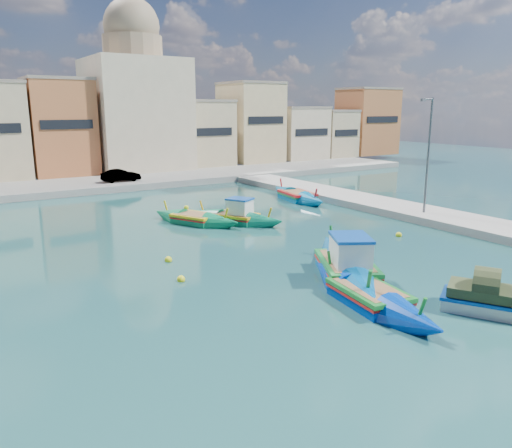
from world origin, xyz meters
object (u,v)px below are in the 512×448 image
object	(u,v)px
luzzu_turquoise_cabin	(347,269)
luzzu_cyan_mid	(297,197)
church_block	(135,98)
quay_street_lamp	(428,155)
luzzu_green	(195,220)
luzzu_blue_south	(369,298)
tender_near	(485,300)
luzzu_blue_cabin	(235,218)

from	to	relation	value
luzzu_turquoise_cabin	luzzu_cyan_mid	size ratio (longest dim) A/B	1.12
church_block	quay_street_lamp	bearing A→B (deg)	-77.65
church_block	luzzu_green	xyz separation A→B (m)	(-5.98, -26.67, -8.17)
church_block	luzzu_cyan_mid	distance (m)	25.38
luzzu_green	luzzu_blue_south	world-z (taller)	luzzu_blue_south
luzzu_green	tender_near	world-z (taller)	luzzu_green
church_block	luzzu_blue_cabin	distance (m)	29.31
luzzu_cyan_mid	luzzu_green	world-z (taller)	luzzu_cyan_mid
luzzu_green	luzzu_blue_south	bearing A→B (deg)	-91.64
tender_near	luzzu_turquoise_cabin	bearing A→B (deg)	106.02
luzzu_blue_cabin	luzzu_blue_south	world-z (taller)	luzzu_blue_cabin
luzzu_blue_south	luzzu_turquoise_cabin	bearing A→B (deg)	62.71
quay_street_lamp	luzzu_green	bearing A→B (deg)	151.36
church_block	quay_street_lamp	size ratio (longest dim) A/B	2.39
quay_street_lamp	luzzu_green	xyz separation A→B (m)	(-13.43, 7.33, -4.10)
church_block	luzzu_blue_cabin	world-z (taller)	church_block
luzzu_blue_cabin	tender_near	xyz separation A→B (m)	(0.30, -17.62, 0.14)
quay_street_lamp	tender_near	size ratio (longest dim) A/B	2.35
luzzu_turquoise_cabin	luzzu_cyan_mid	distance (m)	19.09
luzzu_blue_south	luzzu_green	bearing A→B (deg)	88.36
luzzu_turquoise_cabin	luzzu_cyan_mid	xyz separation A→B (m)	(9.82, 16.37, -0.12)
luzzu_cyan_mid	luzzu_turquoise_cabin	bearing A→B (deg)	-120.97
luzzu_turquoise_cabin	luzzu_blue_south	distance (m)	3.10
luzzu_turquoise_cabin	luzzu_green	bearing A→B (deg)	94.15
luzzu_blue_cabin	luzzu_turquoise_cabin	bearing A→B (deg)	-96.29
quay_street_lamp	luzzu_blue_south	world-z (taller)	quay_street_lamp
luzzu_green	quay_street_lamp	bearing A→B (deg)	-28.64
luzzu_turquoise_cabin	tender_near	world-z (taller)	luzzu_turquoise_cabin
luzzu_cyan_mid	tender_near	size ratio (longest dim) A/B	2.50
church_block	luzzu_blue_south	xyz separation A→B (m)	(-6.44, -42.67, -8.16)
luzzu_blue_cabin	luzzu_blue_south	xyz separation A→B (m)	(-2.74, -14.74, -0.07)
quay_street_lamp	luzzu_green	distance (m)	15.84
quay_street_lamp	luzzu_cyan_mid	xyz separation A→B (m)	(-2.65, 10.45, -4.08)
church_block	luzzu_green	world-z (taller)	church_block
quay_street_lamp	luzzu_blue_south	xyz separation A→B (m)	(-13.89, -8.67, -4.09)
luzzu_blue_south	quay_street_lamp	bearing A→B (deg)	31.97
church_block	quay_street_lamp	xyz separation A→B (m)	(7.44, -34.00, -4.07)
luzzu_blue_cabin	luzzu_green	distance (m)	2.61
luzzu_turquoise_cabin	luzzu_green	distance (m)	13.29
quay_street_lamp	luzzu_turquoise_cabin	distance (m)	14.36
luzzu_blue_cabin	luzzu_green	bearing A→B (deg)	151.16
luzzu_turquoise_cabin	luzzu_blue_south	world-z (taller)	luzzu_turquoise_cabin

